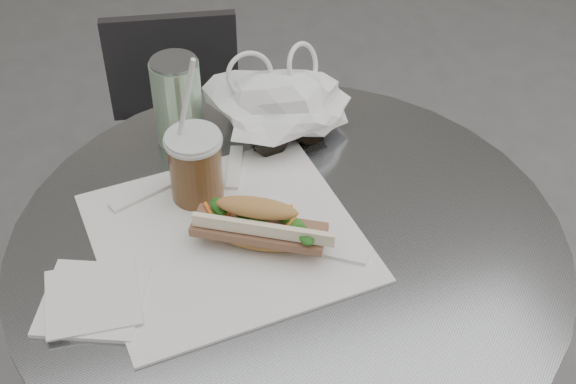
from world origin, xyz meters
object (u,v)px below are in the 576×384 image
object	(u,v)px
iced_coffee	(195,166)
drink_can	(178,101)
chair_far	(185,193)
cafe_table	(288,362)
banh_mi	(258,225)
sunglasses	(291,135)

from	to	relation	value
iced_coffee	drink_can	bearing A→B (deg)	87.37
chair_far	drink_can	bearing A→B (deg)	92.87
cafe_table	chair_far	size ratio (longest dim) A/B	1.12
chair_far	banh_mi	world-z (taller)	banh_mi
banh_mi	iced_coffee	distance (m)	0.14
cafe_table	sunglasses	world-z (taller)	sunglasses
chair_far	banh_mi	bearing A→B (deg)	100.43
banh_mi	drink_can	distance (m)	0.27
chair_far	sunglasses	distance (m)	0.64
chair_far	iced_coffee	world-z (taller)	iced_coffee
chair_far	cafe_table	bearing A→B (deg)	104.14
chair_far	iced_coffee	bearing A→B (deg)	94.22
sunglasses	iced_coffee	bearing A→B (deg)	-166.12
cafe_table	drink_can	size ratio (longest dim) A/B	5.37
chair_far	drink_can	world-z (taller)	drink_can
iced_coffee	sunglasses	world-z (taller)	iced_coffee
sunglasses	drink_can	distance (m)	0.18
cafe_table	banh_mi	bearing A→B (deg)	177.68
chair_far	drink_can	size ratio (longest dim) A/B	4.82
sunglasses	drink_can	world-z (taller)	drink_can
banh_mi	drink_can	bearing A→B (deg)	130.74
cafe_table	chair_far	xyz separation A→B (m)	(-0.04, 0.63, -0.16)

